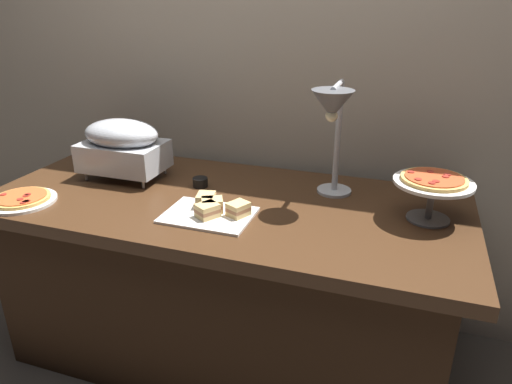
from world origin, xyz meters
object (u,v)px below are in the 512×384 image
(pizza_plate_front, at_px, (22,199))
(pizza_plate_center, at_px, (433,185))
(heat_lamp, at_px, (333,116))
(sandwich_platter, at_px, (212,210))
(sauce_cup_far, at_px, (200,182))
(sauce_cup_near, at_px, (106,158))
(chafing_dish, at_px, (123,145))

(pizza_plate_front, xyz_separation_m, pizza_plate_center, (1.51, 0.35, 0.12))
(heat_lamp, height_order, pizza_plate_front, heat_lamp)
(pizza_plate_front, height_order, sandwich_platter, sandwich_platter)
(sandwich_platter, bearing_deg, sauce_cup_far, 123.74)
(pizza_plate_center, bearing_deg, heat_lamp, 179.87)
(sandwich_platter, height_order, sauce_cup_far, sandwich_platter)
(heat_lamp, relative_size, sauce_cup_far, 7.22)
(heat_lamp, relative_size, sauce_cup_near, 8.05)
(chafing_dish, height_order, sauce_cup_far, chafing_dish)
(sauce_cup_near, distance_m, sauce_cup_far, 0.59)
(chafing_dish, xyz_separation_m, heat_lamp, (0.91, -0.02, 0.21))
(pizza_plate_front, bearing_deg, sauce_cup_far, 32.57)
(chafing_dish, relative_size, heat_lamp, 0.77)
(chafing_dish, height_order, pizza_plate_center, chafing_dish)
(sauce_cup_far, bearing_deg, sandwich_platter, -56.26)
(sandwich_platter, xyz_separation_m, sauce_cup_near, (-0.74, 0.39, -0.00))
(chafing_dish, bearing_deg, pizza_plate_center, -0.94)
(heat_lamp, distance_m, pizza_plate_front, 1.24)
(sauce_cup_far, bearing_deg, chafing_dish, -179.23)
(chafing_dish, bearing_deg, pizza_plate_front, -121.57)
(sandwich_platter, distance_m, sauce_cup_far, 0.29)
(chafing_dish, distance_m, sauce_cup_near, 0.29)
(pizza_plate_center, xyz_separation_m, sauce_cup_near, (-1.49, 0.17, -0.12))
(pizza_plate_center, height_order, sauce_cup_near, pizza_plate_center)
(pizza_plate_center, relative_size, sandwich_platter, 0.86)
(heat_lamp, distance_m, sauce_cup_far, 0.64)
(pizza_plate_front, distance_m, sauce_cup_far, 0.70)
(chafing_dish, distance_m, sandwich_platter, 0.59)
(pizza_plate_front, distance_m, pizza_plate_center, 1.55)
(heat_lamp, bearing_deg, sauce_cup_near, 171.26)
(pizza_plate_center, distance_m, sauce_cup_near, 1.51)
(sauce_cup_near, bearing_deg, pizza_plate_front, -91.66)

